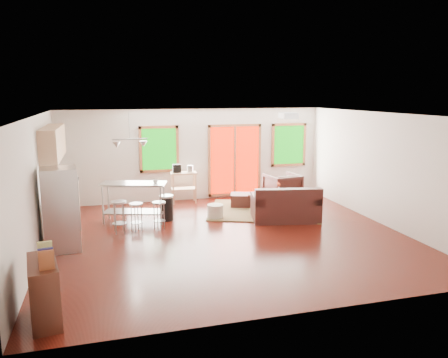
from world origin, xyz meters
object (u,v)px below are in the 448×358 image
object	(u,v)px
coffee_table	(272,196)
ottoman	(241,200)
loveseat	(286,207)
rug	(263,211)
refrigerator	(61,209)
kitchen_cart	(183,176)
island	(134,195)
armchair	(282,186)

from	to	relation	value
coffee_table	ottoman	size ratio (longest dim) A/B	2.36
loveseat	ottoman	bearing A→B (deg)	124.65
rug	loveseat	xyz separation A→B (m)	(0.22, -0.91, 0.32)
refrigerator	rug	bearing A→B (deg)	12.56
coffee_table	refrigerator	bearing A→B (deg)	-161.54
rug	kitchen_cart	world-z (taller)	kitchen_cart
rug	loveseat	bearing A→B (deg)	-76.29
coffee_table	refrigerator	xyz separation A→B (m)	(-5.04, -1.68, 0.45)
rug	island	distance (m)	3.37
loveseat	ottoman	xyz separation A→B (m)	(-0.65, 1.54, -0.16)
kitchen_cart	coffee_table	bearing A→B (deg)	-33.47
coffee_table	island	xyz separation A→B (m)	(-3.55, -0.12, 0.28)
armchair	coffee_table	bearing A→B (deg)	42.57
refrigerator	island	size ratio (longest dim) A/B	1.01
coffee_table	armchair	xyz separation A→B (m)	(0.63, 0.80, 0.07)
loveseat	ottoman	size ratio (longest dim) A/B	3.28
coffee_table	refrigerator	size ratio (longest dim) A/B	0.76
refrigerator	island	xyz separation A→B (m)	(1.49, 1.56, -0.16)
armchair	ottoman	bearing A→B (deg)	0.75
rug	coffee_table	distance (m)	0.44
rug	island	xyz separation A→B (m)	(-3.31, -0.07, 0.64)
loveseat	armchair	xyz separation A→B (m)	(0.65, 1.76, 0.11)
island	loveseat	bearing A→B (deg)	-13.44
coffee_table	refrigerator	distance (m)	5.33
loveseat	armchair	size ratio (longest dim) A/B	1.96
kitchen_cart	island	bearing A→B (deg)	-133.74
ottoman	kitchen_cart	bearing A→B (deg)	150.18
loveseat	refrigerator	xyz separation A→B (m)	(-5.02, -0.72, 0.48)
ottoman	island	xyz separation A→B (m)	(-2.88, -0.69, 0.48)
ottoman	island	world-z (taller)	island
loveseat	kitchen_cart	world-z (taller)	kitchen_cart
coffee_table	ottoman	world-z (taller)	coffee_table
armchair	ottoman	size ratio (longest dim) A/B	1.67
kitchen_cart	refrigerator	bearing A→B (deg)	-133.68
refrigerator	kitchen_cart	world-z (taller)	refrigerator
armchair	kitchen_cart	size ratio (longest dim) A/B	0.80
ottoman	armchair	bearing A→B (deg)	9.69
island	ottoman	bearing A→B (deg)	13.55
refrigerator	kitchen_cart	bearing A→B (deg)	40.14
rug	coffee_table	bearing A→B (deg)	12.60
loveseat	kitchen_cart	xyz separation A→B (m)	(-2.09, 2.36, 0.42)
ottoman	rug	bearing A→B (deg)	-55.45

